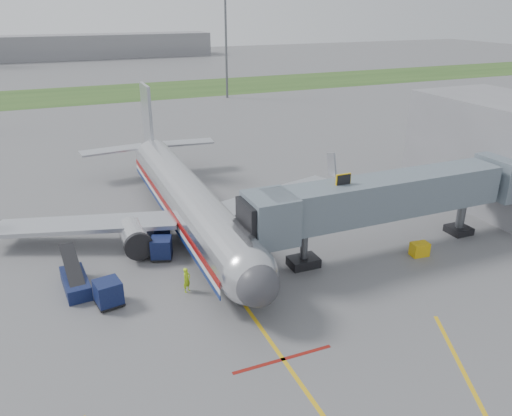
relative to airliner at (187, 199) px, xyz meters
name	(u,v)px	position (x,y,z in m)	size (l,w,h in m)	color
ground	(255,320)	(0.00, -15.25, -2.65)	(400.00, 400.00, 0.00)	#565659
grass_strip	(95,94)	(0.00, 74.75, -2.64)	(300.00, 25.00, 0.01)	#2D4C1E
apron_markings	(313,401)	(0.00, -22.65, -2.64)	(21.52, 50.00, 0.01)	gold
airliner	(187,199)	(0.00, 0.00, 0.00)	(32.10, 35.67, 10.25)	silver
jet_bridge	(385,198)	(12.86, -10.25, 1.82)	(25.30, 4.00, 6.90)	slate
terminal	(500,151)	(30.00, -5.25, 2.35)	(10.00, 16.00, 10.00)	slate
light_mast_right	(226,43)	(25.00, 59.75, 8.13)	(2.00, 0.44, 20.40)	#595B60
distant_terminal	(37,48)	(-10.00, 154.75, 1.35)	(120.00, 14.00, 8.00)	slate
baggage_cart_a	(108,293)	(-8.14, -9.99, -1.75)	(1.89, 1.89, 1.76)	#0D103A
baggage_cart_b	(161,248)	(-3.52, -4.94, -1.78)	(2.00, 2.00, 1.70)	#0D103A
baggage_cart_c	(157,228)	(-3.00, -1.17, -1.79)	(1.97, 1.97, 1.68)	#0D103A
belt_loader	(75,282)	(-10.01, -7.09, -2.07)	(1.87, 4.87, 2.33)	#0D103A
ground_power_cart	(420,249)	(15.14, -12.25, -2.11)	(1.43, 1.02, 1.08)	gold
ramp_worker	(187,280)	(-3.00, -10.32, -1.76)	(0.65, 0.42, 1.77)	#A9DA19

